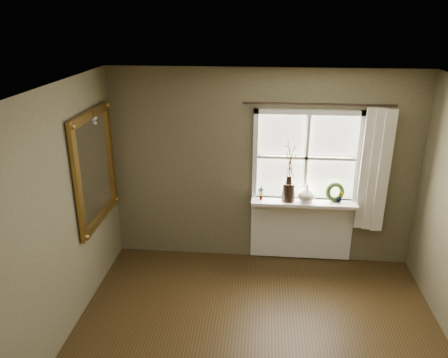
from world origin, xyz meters
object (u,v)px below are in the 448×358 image
Objects in this scene: dark_jug at (288,192)px; gilt_mirror at (95,168)px; wreath at (335,194)px; cream_vase at (307,193)px.

gilt_mirror is (-2.31, -0.58, 0.46)m from dark_jug.
cream_vase is at bearing 166.91° from wreath.
dark_jug is 0.18× the size of gilt_mirror.
dark_jug reaches higher than cream_vase.
wreath is 3.01m from gilt_mirror.
dark_jug is 0.94× the size of wreath.
gilt_mirror reaches higher than cream_vase.
cream_vase is at bearing 0.00° from dark_jug.
gilt_mirror is at bearing 172.67° from wreath.
wreath is at bearing 6.28° from cream_vase.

